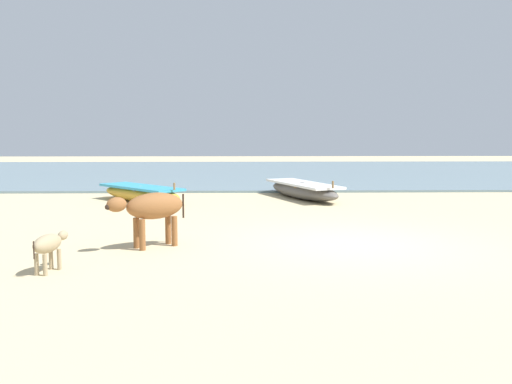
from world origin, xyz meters
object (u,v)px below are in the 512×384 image
Objects in this scene: fishing_boat_0 at (303,190)px; fishing_boat_2 at (141,193)px; calf_near_dun at (49,245)px; cow_adult_brown at (152,208)px.

fishing_boat_2 is at bearing -102.47° from fishing_boat_0.
calf_near_dun is (0.20, -8.37, 0.15)m from fishing_boat_2.
fishing_boat_0 reaches higher than fishing_boat_2.
fishing_boat_0 reaches higher than calf_near_dun.
fishing_boat_0 is at bearing -14.32° from calf_near_dun.
fishing_boat_0 is 8.17m from cow_adult_brown.
fishing_boat_2 reaches higher than calf_near_dun.
fishing_boat_0 is at bearing -151.49° from cow_adult_brown.
cow_adult_brown reaches higher than fishing_boat_0.
fishing_boat_2 is 6.83m from cow_adult_brown.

